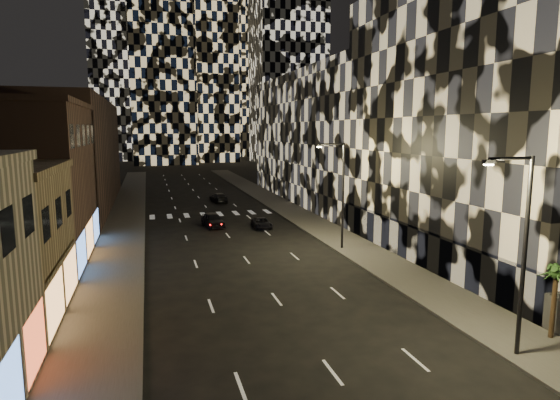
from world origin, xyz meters
TOP-DOWN VIEW (x-y plane):
  - sidewalk_left at (-10.00, 50.00)m, footprint 4.00×120.00m
  - sidewalk_right at (10.00, 50.00)m, footprint 4.00×120.00m
  - curb_left at (-7.90, 50.00)m, footprint 0.20×120.00m
  - curb_right at (7.90, 50.00)m, footprint 0.20×120.00m
  - retail_brown at (-17.00, 33.50)m, footprint 10.00×15.00m
  - retail_filler_left at (-17.00, 60.00)m, footprint 10.00×40.00m
  - midrise_right at (20.00, 24.50)m, footprint 16.00×25.00m
  - midrise_base at (12.30, 24.50)m, footprint 0.60×25.00m
  - midrise_filler_right at (20.00, 57.00)m, footprint 16.00×40.00m
  - streetlight_near at (8.35, 10.00)m, footprint 2.55×0.25m
  - streetlight_far at (8.35, 30.00)m, footprint 2.55×0.25m
  - car_dark_midlane at (-0.84, 42.48)m, footprint 2.37×4.62m
  - car_dark_oncoming at (2.27, 59.33)m, footprint 2.32×4.71m
  - car_dark_rightlane at (4.00, 40.43)m, footprint 1.89×3.87m
  - palm_tree at (11.50, 10.95)m, footprint 1.84×1.88m

SIDE VIEW (x-z plane):
  - sidewalk_left at x=-10.00m, z-range 0.00..0.15m
  - sidewalk_right at x=10.00m, z-range 0.00..0.15m
  - curb_left at x=-7.90m, z-range 0.00..0.15m
  - curb_right at x=7.90m, z-range 0.00..0.15m
  - car_dark_rightlane at x=4.00m, z-range 0.00..1.06m
  - car_dark_oncoming at x=2.27m, z-range 0.00..1.32m
  - car_dark_midlane at x=-0.84m, z-range 0.00..1.51m
  - midrise_base at x=12.30m, z-range 0.00..3.00m
  - palm_tree at x=11.50m, z-range 1.34..5.02m
  - streetlight_near at x=8.35m, z-range 0.85..9.85m
  - streetlight_far at x=8.35m, z-range 0.85..9.85m
  - retail_brown at x=-17.00m, z-range 0.00..12.00m
  - retail_filler_left at x=-17.00m, z-range 0.00..14.00m
  - midrise_filler_right at x=20.00m, z-range 0.00..18.00m
  - midrise_right at x=20.00m, z-range 0.00..22.00m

